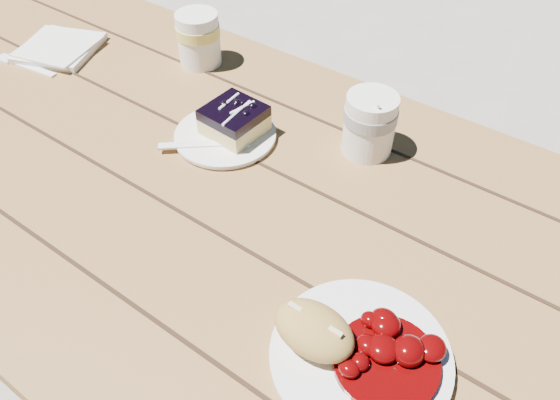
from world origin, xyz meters
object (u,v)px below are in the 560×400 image
Objects in this scene: coffee_cup at (369,124)px; second_cup at (199,39)px; picnic_table at (279,281)px; dessert_plate at (225,136)px; bread_roll at (314,330)px; main_plate at (360,357)px; blueberry_cake at (234,120)px.

second_cup is (-0.42, 0.05, 0.00)m from coffee_cup.
picnic_table is 0.27m from dessert_plate.
dessert_plate is 0.25m from coffee_cup.
picnic_table is at bearing 136.45° from bread_roll.
bread_roll is (0.16, -0.16, 0.20)m from picnic_table.
picnic_table is 0.31m from main_plate.
bread_roll is at bearing -160.02° from main_plate.
bread_roll reaches higher than main_plate.
coffee_cup reaches higher than blueberry_cake.
picnic_table is 19.28× the size of bread_roll.
second_cup is at bearing 142.88° from bread_roll.
picnic_table is 11.63× the size of dessert_plate.
second_cup reaches higher than blueberry_cake.
second_cup is (-0.61, 0.40, 0.05)m from main_plate.
coffee_cup is (0.21, 0.10, 0.02)m from blueberry_cake.
bread_roll is 0.44m from blueberry_cake.
second_cup is (-0.21, 0.15, 0.02)m from blueberry_cake.
blueberry_cake is (-0.18, 0.11, 0.20)m from picnic_table.
bread_roll is 1.07× the size of blueberry_cake.
main_plate is 1.23× the size of dessert_plate.
second_cup reaches higher than main_plate.
coffee_cup is at bearing 118.38° from main_plate.
main_plate is 0.40m from coffee_cup.
picnic_table is at bearing 148.20° from main_plate.
main_plate is (0.22, -0.14, 0.17)m from picnic_table.
picnic_table is at bearing -29.45° from blueberry_cake.
blueberry_cake is 0.26m from second_cup.
coffee_cup is (0.03, 0.22, 0.21)m from picnic_table.
second_cup reaches higher than dessert_plate.
picnic_table is 0.31m from coffee_cup.
main_plate is 0.07m from bread_roll.
dessert_plate is at bearing -120.37° from blueberry_cake.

